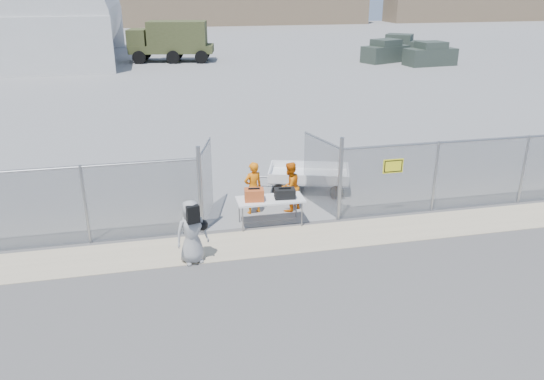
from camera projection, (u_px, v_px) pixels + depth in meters
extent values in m
plane|color=#4E4B4B|center=(289.00, 259.00, 13.42)|extent=(160.00, 160.00, 0.00)
cube|color=gray|center=(184.00, 54.00, 51.59)|extent=(160.00, 80.00, 0.01)
cube|color=#C5B491|center=(280.00, 241.00, 14.32)|extent=(44.00, 1.60, 0.01)
cube|color=#CC5525|center=(254.00, 195.00, 14.82)|extent=(0.58, 0.42, 0.34)
cube|color=black|center=(285.00, 193.00, 14.99)|extent=(0.61, 0.39, 0.28)
imported|color=orange|center=(253.00, 188.00, 15.78)|extent=(0.68, 0.55, 1.62)
imported|color=orange|center=(290.00, 187.00, 15.98)|extent=(0.95, 0.90, 1.54)
imported|color=#959595|center=(192.00, 232.00, 12.98)|extent=(0.91, 0.70, 1.65)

